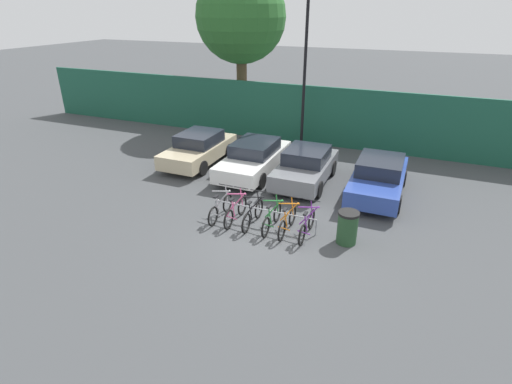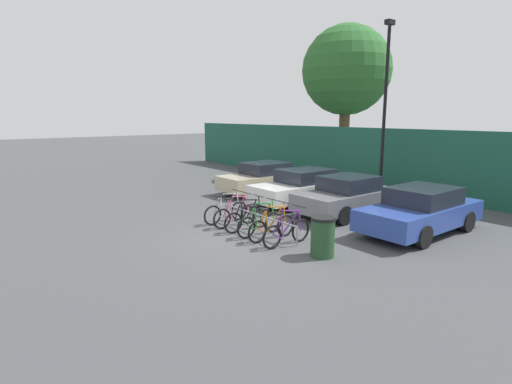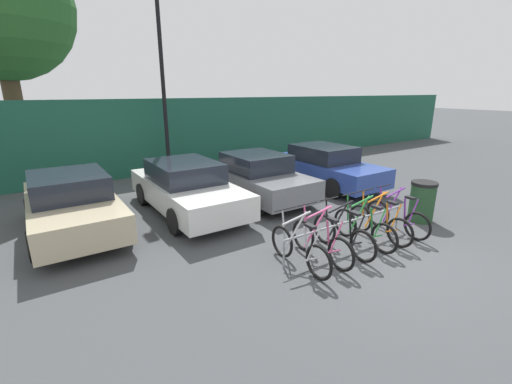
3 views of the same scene
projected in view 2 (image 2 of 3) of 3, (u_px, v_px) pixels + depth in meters
ground_plane at (245, 238)px, 11.61m from camera, size 120.00×120.00×0.00m
hoarding_wall at (423, 164)px, 17.08m from camera, size 36.00×0.16×2.93m
bike_rack at (257, 217)px, 12.15m from camera, size 3.53×0.04×0.57m
bicycle_silver at (226, 212)px, 13.24m from camera, size 0.68×1.71×1.05m
bicycle_pink at (236, 215)px, 12.81m from camera, size 0.68×1.71×1.05m
bicycle_black at (247, 219)px, 12.33m from camera, size 0.68×1.71×1.05m
bicycle_green at (260, 223)px, 11.82m from camera, size 0.68×1.71×1.05m
bicycle_orange at (272, 227)px, 11.42m from camera, size 0.68×1.71×1.05m
bicycle_purple at (287, 232)px, 10.93m from camera, size 0.68×1.71×1.05m
car_beige at (264, 178)px, 18.32m from camera, size 1.91×4.17×1.40m
car_white at (304, 187)px, 16.06m from camera, size 1.91×4.47×1.40m
car_grey at (347, 196)px, 14.26m from camera, size 1.91×3.97×1.40m
car_blue at (421, 210)px, 12.06m from camera, size 1.91×4.35×1.40m
lamp_post at (385, 102)px, 17.06m from camera, size 0.24×0.44×7.39m
trash_bin at (323, 237)px, 10.04m from camera, size 0.63×0.63×1.03m
tree_behind_hoarding at (346, 71)px, 21.88m from camera, size 4.86×4.86×8.38m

